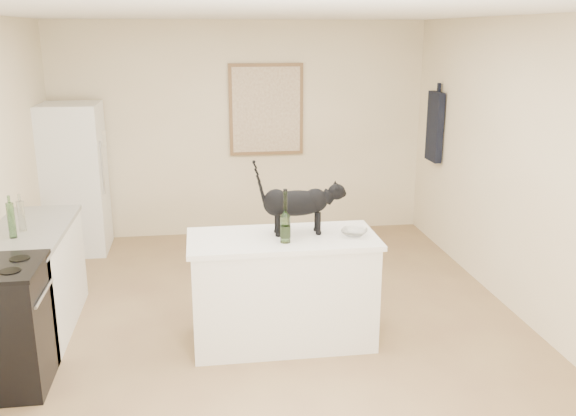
{
  "coord_description": "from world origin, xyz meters",
  "views": [
    {
      "loc": [
        -0.53,
        -4.84,
        2.46
      ],
      "look_at": [
        0.15,
        -0.15,
        1.12
      ],
      "focal_mm": 38.95,
      "sensor_mm": 36.0,
      "label": 1
    }
  ],
  "objects_px": {
    "wine_bottle": "(285,219)",
    "glass_bowl": "(354,233)",
    "fridge": "(74,179)",
    "stove": "(2,328)",
    "black_cat": "(296,206)"
  },
  "relations": [
    {
      "from": "black_cat",
      "to": "glass_bowl",
      "type": "relative_size",
      "value": 3.14
    },
    {
      "from": "fridge",
      "to": "wine_bottle",
      "type": "xyz_separation_m",
      "value": [
        2.05,
        -2.69,
        0.24
      ]
    },
    {
      "from": "stove",
      "to": "black_cat",
      "type": "height_order",
      "value": "black_cat"
    },
    {
      "from": "fridge",
      "to": "black_cat",
      "type": "relative_size",
      "value": 2.62
    },
    {
      "from": "fridge",
      "to": "wine_bottle",
      "type": "bearing_deg",
      "value": -52.63
    },
    {
      "from": "black_cat",
      "to": "glass_bowl",
      "type": "xyz_separation_m",
      "value": [
        0.45,
        -0.12,
        -0.2
      ]
    },
    {
      "from": "stove",
      "to": "glass_bowl",
      "type": "xyz_separation_m",
      "value": [
        2.62,
        0.34,
        0.48
      ]
    },
    {
      "from": "fridge",
      "to": "stove",
      "type": "bearing_deg",
      "value": -90.0
    },
    {
      "from": "glass_bowl",
      "to": "fridge",
      "type": "bearing_deg",
      "value": 135.09
    },
    {
      "from": "stove",
      "to": "black_cat",
      "type": "relative_size",
      "value": 1.39
    },
    {
      "from": "stove",
      "to": "glass_bowl",
      "type": "relative_size",
      "value": 4.36
    },
    {
      "from": "stove",
      "to": "wine_bottle",
      "type": "distance_m",
      "value": 2.16
    },
    {
      "from": "wine_bottle",
      "to": "glass_bowl",
      "type": "xyz_separation_m",
      "value": [
        0.56,
        0.08,
        -0.16
      ]
    },
    {
      "from": "stove",
      "to": "glass_bowl",
      "type": "bearing_deg",
      "value": 7.46
    },
    {
      "from": "black_cat",
      "to": "glass_bowl",
      "type": "height_order",
      "value": "black_cat"
    }
  ]
}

